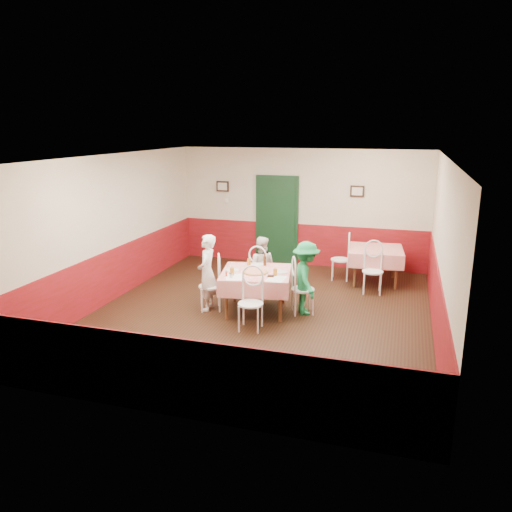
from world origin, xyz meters
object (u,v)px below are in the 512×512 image
(glass_c, at_px, (249,262))
(wallet, at_px, (271,276))
(diner_right, at_px, (306,278))
(diner_left, at_px, (207,273))
(chair_second_b, at_px, (373,272))
(beer_bottle, at_px, (265,260))
(diner_far, at_px, (261,266))
(glass_a, at_px, (232,272))
(glass_b, at_px, (275,272))
(chair_near, at_px, (251,304))
(chair_second_a, at_px, (340,260))
(pizza, at_px, (255,272))
(main_table, at_px, (256,292))
(second_table, at_px, (375,266))
(chair_right, at_px, (303,289))
(chair_left, at_px, (210,286))
(chair_far, at_px, (261,274))

(glass_c, bearing_deg, wallet, -45.41)
(glass_c, bearing_deg, diner_right, -9.87)
(glass_c, height_order, diner_left, diner_left)
(chair_second_b, relative_size, beer_bottle, 4.34)
(diner_left, bearing_deg, diner_far, 138.56)
(glass_a, relative_size, glass_b, 1.08)
(chair_near, bearing_deg, chair_second_a, 67.90)
(pizza, relative_size, glass_c, 3.46)
(main_table, relative_size, chair_near, 1.36)
(second_table, distance_m, glass_c, 3.06)
(second_table, height_order, pizza, pizza)
(diner_left, height_order, diner_right, diner_left)
(wallet, bearing_deg, chair_right, 27.42)
(chair_left, bearing_deg, diner_far, 123.05)
(diner_far, bearing_deg, diner_right, 140.30)
(glass_c, bearing_deg, chair_near, -71.30)
(chair_far, bearing_deg, chair_right, 149.45)
(chair_left, height_order, chair_second_b, same)
(main_table, distance_m, chair_second_b, 2.58)
(chair_far, xyz_separation_m, glass_a, (-0.18, -1.18, 0.38))
(chair_left, relative_size, pizza, 2.07)
(glass_a, relative_size, diner_right, 0.10)
(glass_c, bearing_deg, second_table, 42.95)
(chair_right, height_order, glass_a, chair_right)
(main_table, distance_m, pizza, 0.41)
(diner_left, bearing_deg, chair_second_a, 133.88)
(second_table, distance_m, diner_far, 2.64)
(chair_near, height_order, chair_second_a, same)
(main_table, xyz_separation_m, beer_bottle, (0.04, 0.43, 0.49))
(chair_second_b, relative_size, pizza, 2.07)
(pizza, xyz_separation_m, beer_bottle, (0.03, 0.51, 0.09))
(chair_right, relative_size, beer_bottle, 4.34)
(main_table, height_order, diner_right, diner_right)
(glass_b, height_order, diner_far, diner_far)
(chair_left, xyz_separation_m, glass_b, (1.23, 0.01, 0.37))
(chair_second_b, distance_m, glass_a, 3.08)
(main_table, height_order, glass_a, glass_a)
(chair_far, bearing_deg, wallet, 118.70)
(main_table, xyz_separation_m, chair_second_b, (1.96, 1.67, 0.08))
(chair_second_a, xyz_separation_m, glass_b, (-0.82, -2.57, 0.37))
(glass_a, relative_size, glass_c, 1.07)
(main_table, relative_size, beer_bottle, 5.88)
(second_table, bearing_deg, chair_near, -119.00)
(chair_far, xyz_separation_m, chair_second_b, (2.12, 0.84, 0.00))
(glass_b, height_order, glass_c, glass_c)
(pizza, relative_size, glass_a, 3.24)
(main_table, distance_m, diner_right, 0.95)
(chair_far, bearing_deg, beer_bottle, 120.33)
(wallet, xyz_separation_m, diner_right, (0.55, 0.40, -0.10))
(chair_near, distance_m, beer_bottle, 1.34)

